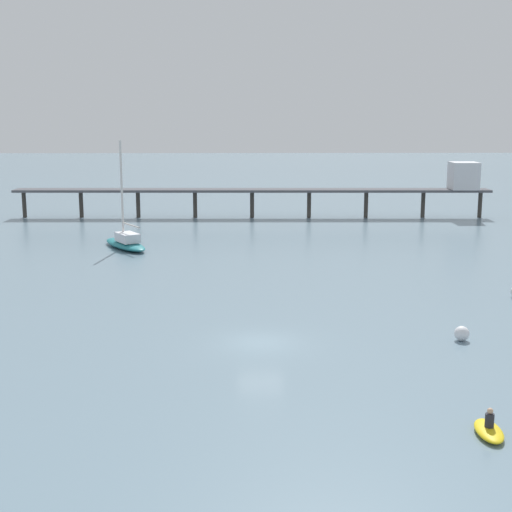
# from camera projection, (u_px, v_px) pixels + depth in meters

# --- Properties ---
(ground_plane) EXTENTS (400.00, 400.00, 0.00)m
(ground_plane) POSITION_uv_depth(u_px,v_px,m) (261.00, 343.00, 40.19)
(ground_plane) COLOR slate
(pier) EXTENTS (58.14, 3.89, 6.79)m
(pier) POSITION_uv_depth(u_px,v_px,m) (331.00, 186.00, 88.16)
(pier) COLOR #4C4C51
(pier) RESTS_ON ground_plane
(sailboat_teal) EXTENTS (5.94, 7.59, 10.14)m
(sailboat_teal) POSITION_uv_depth(u_px,v_px,m) (126.00, 241.00, 68.26)
(sailboat_teal) COLOR #1E727A
(sailboat_teal) RESTS_ON ground_plane
(dinghy_yellow) EXTENTS (1.17, 2.34, 1.14)m
(dinghy_yellow) POSITION_uv_depth(u_px,v_px,m) (489.00, 430.00, 28.56)
(dinghy_yellow) COLOR yellow
(dinghy_yellow) RESTS_ON ground_plane
(mooring_buoy_mid) EXTENTS (0.85, 0.85, 0.85)m
(mooring_buoy_mid) POSITION_uv_depth(u_px,v_px,m) (462.00, 334.00, 40.42)
(mooring_buoy_mid) COLOR silver
(mooring_buoy_mid) RESTS_ON ground_plane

